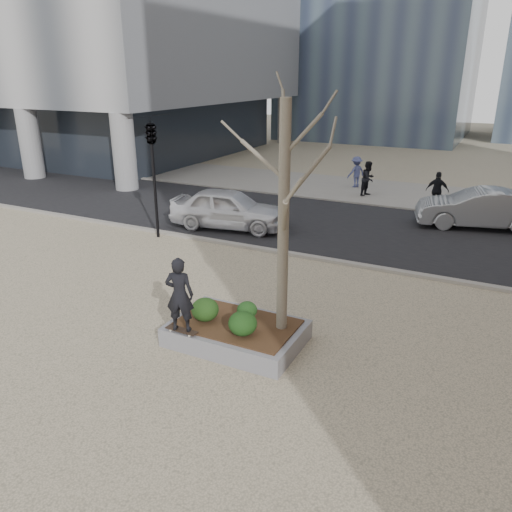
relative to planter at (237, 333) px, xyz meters
The scene contains 17 objects.
ground 1.02m from the planter, behind, with size 120.00×120.00×0.00m, color #BFAD8C.
street 10.05m from the planter, 95.71° to the left, with size 60.00×8.00×0.02m, color black.
far_sidewalk 17.03m from the planter, 93.37° to the left, with size 60.00×6.00×0.02m, color gray.
planter is the anchor object (origin of this frame).
planter_mulch 0.25m from the planter, ahead, with size 2.70×1.70×0.04m, color #382314.
sycamore_tree 3.71m from the planter, 16.70° to the left, with size 2.80×2.80×6.60m, color gray, non-canonical shape.
shrub_left 0.92m from the planter, 165.12° to the right, with size 0.64×0.64×0.54m, color #183A12.
shrub_middle 0.59m from the planter, 74.05° to the left, with size 0.48×0.48×0.41m, color #103313.
shrub_right 0.77m from the planter, 46.85° to the right, with size 0.64×0.64×0.54m, color #1A3711.
skateboard 1.30m from the planter, 136.34° to the right, with size 0.78×0.20×0.07m, color black, non-canonical shape.
skateboarder 1.72m from the planter, 136.34° to the right, with size 0.63×0.41×1.72m, color black.
police_car 9.12m from the planter, 120.73° to the left, with size 1.88×4.67×1.59m, color white.
car_silver 13.11m from the planter, 70.86° to the left, with size 1.66×4.75×1.57m, color #93969A.
pedestrian_a 15.89m from the planter, 93.96° to the left, with size 0.84×0.66×1.73m, color black.
pedestrian_b 17.63m from the planter, 97.14° to the left, with size 1.07×0.62×1.66m, color #454C7C.
pedestrian_c 14.83m from the planter, 80.70° to the left, with size 1.00×0.42×1.71m, color black.
traffic_light_near 8.82m from the planter, 139.25° to the left, with size 0.60×2.48×4.50m, color black, non-canonical shape.
Camera 1 is at (6.01, -8.98, 5.95)m, focal length 35.00 mm.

